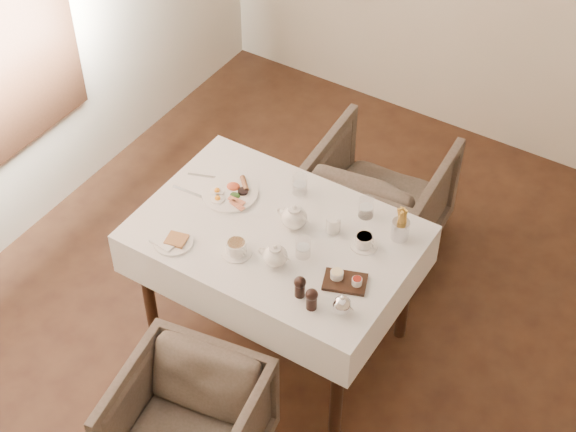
% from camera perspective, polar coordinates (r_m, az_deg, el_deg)
% --- Properties ---
extents(table, '(1.28, 0.88, 0.75)m').
position_cam_1_polar(table, '(4.16, -0.77, -2.13)').
color(table, black).
rests_on(table, ground).
extents(armchair_near, '(0.70, 0.72, 0.57)m').
position_cam_1_polar(armchair_near, '(4.00, -6.45, -13.39)').
color(armchair_near, '#453C32').
rests_on(armchair_near, ground).
extents(armchair_far, '(0.74, 0.76, 0.65)m').
position_cam_1_polar(armchair_far, '(4.92, 5.89, 1.28)').
color(armchair_far, '#453C32').
rests_on(armchair_far, ground).
extents(breakfast_plate, '(0.27, 0.27, 0.03)m').
position_cam_1_polar(breakfast_plate, '(4.27, -3.72, 1.53)').
color(breakfast_plate, white).
rests_on(breakfast_plate, table).
extents(side_plate, '(0.19, 0.18, 0.02)m').
position_cam_1_polar(side_plate, '(4.06, -7.53, -1.63)').
color(side_plate, white).
rests_on(side_plate, table).
extents(teapot_centre, '(0.17, 0.13, 0.13)m').
position_cam_1_polar(teapot_centre, '(4.06, 0.40, -0.01)').
color(teapot_centre, white).
rests_on(teapot_centre, table).
extents(teapot_front, '(0.17, 0.14, 0.12)m').
position_cam_1_polar(teapot_front, '(3.89, -0.83, -2.52)').
color(teapot_front, white).
rests_on(teapot_front, table).
extents(creamer, '(0.09, 0.09, 0.08)m').
position_cam_1_polar(creamer, '(4.06, 2.94, -0.53)').
color(creamer, white).
rests_on(creamer, table).
extents(teacup_near, '(0.14, 0.14, 0.07)m').
position_cam_1_polar(teacup_near, '(3.97, -3.35, -2.09)').
color(teacup_near, white).
rests_on(teacup_near, table).
extents(teacup_far, '(0.13, 0.13, 0.06)m').
position_cam_1_polar(teacup_far, '(4.01, 4.95, -1.64)').
color(teacup_far, white).
rests_on(teacup_far, table).
extents(glass_left, '(0.09, 0.09, 0.10)m').
position_cam_1_polar(glass_left, '(4.24, 0.77, 2.05)').
color(glass_left, silver).
rests_on(glass_left, table).
extents(glass_mid, '(0.08, 0.08, 0.10)m').
position_cam_1_polar(glass_mid, '(3.94, 0.98, -2.06)').
color(glass_mid, silver).
rests_on(glass_mid, table).
extents(glass_right, '(0.08, 0.08, 0.10)m').
position_cam_1_polar(glass_right, '(4.14, 5.09, 0.55)').
color(glass_right, silver).
rests_on(glass_right, table).
extents(condiment_board, '(0.22, 0.18, 0.05)m').
position_cam_1_polar(condiment_board, '(3.86, 3.70, -4.18)').
color(condiment_board, black).
rests_on(condiment_board, table).
extents(pepper_mill_left, '(0.06, 0.06, 0.11)m').
position_cam_1_polar(pepper_mill_left, '(3.77, 0.77, -4.58)').
color(pepper_mill_left, black).
rests_on(pepper_mill_left, table).
extents(pepper_mill_right, '(0.07, 0.07, 0.11)m').
position_cam_1_polar(pepper_mill_right, '(3.73, 1.54, -5.38)').
color(pepper_mill_right, black).
rests_on(pepper_mill_right, table).
extents(silver_pot, '(0.12, 0.11, 0.11)m').
position_cam_1_polar(silver_pot, '(3.72, 3.51, -5.71)').
color(silver_pot, white).
rests_on(silver_pot, table).
extents(fries_cup, '(0.08, 0.08, 0.18)m').
position_cam_1_polar(fries_cup, '(4.03, 7.30, -0.61)').
color(fries_cup, silver).
rests_on(fries_cup, table).
extents(cutlery_fork, '(0.17, 0.07, 0.00)m').
position_cam_1_polar(cutlery_fork, '(4.38, -5.40, 2.58)').
color(cutlery_fork, silver).
rests_on(cutlery_fork, table).
extents(cutlery_knife, '(0.20, 0.03, 0.00)m').
position_cam_1_polar(cutlery_knife, '(4.30, -6.32, 1.51)').
color(cutlery_knife, silver).
rests_on(cutlery_knife, table).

